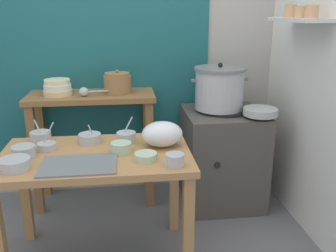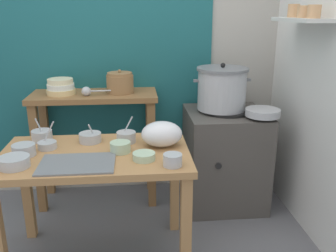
{
  "view_description": "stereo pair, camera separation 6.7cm",
  "coord_description": "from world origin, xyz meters",
  "px_view_note": "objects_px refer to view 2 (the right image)",
  "views": [
    {
      "loc": [
        0.09,
        -1.96,
        1.51
      ],
      "look_at": [
        0.37,
        0.2,
        0.82
      ],
      "focal_mm": 39.24,
      "sensor_mm": 36.0,
      "label": 1
    },
    {
      "loc": [
        0.16,
        -1.97,
        1.51
      ],
      "look_at": [
        0.37,
        0.2,
        0.82
      ],
      "focal_mm": 39.24,
      "sensor_mm": 36.0,
      "label": 2
    }
  ],
  "objects_px": {
    "stove_block": "(224,157)",
    "prep_bowl_7": "(120,147)",
    "plastic_bag": "(162,134)",
    "prep_bowl_5": "(173,160)",
    "back_shelf_table": "(96,121)",
    "clay_pot": "(120,83)",
    "wide_pan": "(263,112)",
    "prep_bowl_4": "(24,150)",
    "prep_bowl_6": "(126,137)",
    "prep_table": "(96,170)",
    "bowl_stack_enamel": "(61,87)",
    "prep_bowl_2": "(90,137)",
    "prep_bowl_3": "(42,135)",
    "prep_bowl_8": "(14,162)",
    "prep_bowl_1": "(47,145)",
    "prep_bowl_0": "(144,156)",
    "ladle": "(88,91)",
    "serving_tray": "(77,164)",
    "steamer_pot": "(222,89)"
  },
  "relations": [
    {
      "from": "bowl_stack_enamel",
      "to": "prep_bowl_2",
      "type": "bearing_deg",
      "value": -65.36
    },
    {
      "from": "stove_block",
      "to": "prep_bowl_7",
      "type": "height_order",
      "value": "prep_bowl_7"
    },
    {
      "from": "serving_tray",
      "to": "prep_bowl_3",
      "type": "bearing_deg",
      "value": 124.15
    },
    {
      "from": "back_shelf_table",
      "to": "prep_bowl_0",
      "type": "height_order",
      "value": "back_shelf_table"
    },
    {
      "from": "prep_bowl_4",
      "to": "prep_bowl_6",
      "type": "distance_m",
      "value": 0.6
    },
    {
      "from": "plastic_bag",
      "to": "prep_bowl_7",
      "type": "height_order",
      "value": "plastic_bag"
    },
    {
      "from": "plastic_bag",
      "to": "prep_bowl_5",
      "type": "height_order",
      "value": "plastic_bag"
    },
    {
      "from": "plastic_bag",
      "to": "prep_bowl_3",
      "type": "xyz_separation_m",
      "value": [
        -0.75,
        0.16,
        -0.04
      ]
    },
    {
      "from": "plastic_bag",
      "to": "wide_pan",
      "type": "bearing_deg",
      "value": 26.82
    },
    {
      "from": "steamer_pot",
      "to": "plastic_bag",
      "type": "bearing_deg",
      "value": -130.21
    },
    {
      "from": "bowl_stack_enamel",
      "to": "prep_bowl_2",
      "type": "xyz_separation_m",
      "value": [
        0.27,
        -0.58,
        -0.2
      ]
    },
    {
      "from": "bowl_stack_enamel",
      "to": "prep_bowl_1",
      "type": "bearing_deg",
      "value": -87.92
    },
    {
      "from": "ladle",
      "to": "prep_bowl_7",
      "type": "distance_m",
      "value": 0.77
    },
    {
      "from": "prep_bowl_6",
      "to": "serving_tray",
      "type": "bearing_deg",
      "value": -128.33
    },
    {
      "from": "plastic_bag",
      "to": "prep_bowl_4",
      "type": "xyz_separation_m",
      "value": [
        -0.79,
        -0.08,
        -0.04
      ]
    },
    {
      "from": "bowl_stack_enamel",
      "to": "prep_bowl_0",
      "type": "height_order",
      "value": "bowl_stack_enamel"
    },
    {
      "from": "bowl_stack_enamel",
      "to": "ladle",
      "type": "xyz_separation_m",
      "value": [
        0.21,
        -0.07,
        -0.02
      ]
    },
    {
      "from": "prep_table",
      "to": "wide_pan",
      "type": "distance_m",
      "value": 1.26
    },
    {
      "from": "ladle",
      "to": "wide_pan",
      "type": "height_order",
      "value": "ladle"
    },
    {
      "from": "stove_block",
      "to": "bowl_stack_enamel",
      "type": "bearing_deg",
      "value": 174.57
    },
    {
      "from": "prep_table",
      "to": "prep_bowl_7",
      "type": "relative_size",
      "value": 9.21
    },
    {
      "from": "serving_tray",
      "to": "wide_pan",
      "type": "distance_m",
      "value": 1.38
    },
    {
      "from": "wide_pan",
      "to": "prep_bowl_5",
      "type": "bearing_deg",
      "value": -136.61
    },
    {
      "from": "prep_bowl_1",
      "to": "prep_bowl_8",
      "type": "xyz_separation_m",
      "value": [
        -0.11,
        -0.26,
        0.01
      ]
    },
    {
      "from": "prep_bowl_3",
      "to": "prep_bowl_8",
      "type": "distance_m",
      "value": 0.41
    },
    {
      "from": "prep_bowl_0",
      "to": "prep_bowl_3",
      "type": "distance_m",
      "value": 0.73
    },
    {
      "from": "steamer_pot",
      "to": "prep_bowl_0",
      "type": "height_order",
      "value": "steamer_pot"
    },
    {
      "from": "back_shelf_table",
      "to": "clay_pot",
      "type": "distance_m",
      "value": 0.36
    },
    {
      "from": "clay_pot",
      "to": "prep_bowl_3",
      "type": "xyz_separation_m",
      "value": [
        -0.48,
        -0.54,
        -0.22
      ]
    },
    {
      "from": "wide_pan",
      "to": "prep_bowl_6",
      "type": "relative_size",
      "value": 1.53
    },
    {
      "from": "plastic_bag",
      "to": "prep_bowl_3",
      "type": "height_order",
      "value": "same"
    },
    {
      "from": "prep_table",
      "to": "bowl_stack_enamel",
      "type": "bearing_deg",
      "value": 112.18
    },
    {
      "from": "prep_bowl_7",
      "to": "prep_bowl_8",
      "type": "relative_size",
      "value": 0.75
    },
    {
      "from": "prep_table",
      "to": "prep_bowl_2",
      "type": "height_order",
      "value": "prep_bowl_2"
    },
    {
      "from": "stove_block",
      "to": "clay_pot",
      "type": "relative_size",
      "value": 3.8
    },
    {
      "from": "prep_bowl_1",
      "to": "prep_bowl_5",
      "type": "xyz_separation_m",
      "value": [
        0.72,
        -0.32,
        0.01
      ]
    },
    {
      "from": "bowl_stack_enamel",
      "to": "prep_bowl_2",
      "type": "height_order",
      "value": "bowl_stack_enamel"
    },
    {
      "from": "clay_pot",
      "to": "prep_bowl_2",
      "type": "distance_m",
      "value": 0.66
    },
    {
      "from": "wide_pan",
      "to": "plastic_bag",
      "type": "bearing_deg",
      "value": -153.18
    },
    {
      "from": "clay_pot",
      "to": "prep_bowl_6",
      "type": "bearing_deg",
      "value": -85.53
    },
    {
      "from": "bowl_stack_enamel",
      "to": "prep_bowl_3",
      "type": "bearing_deg",
      "value": -94.03
    },
    {
      "from": "prep_bowl_2",
      "to": "prep_bowl_7",
      "type": "distance_m",
      "value": 0.27
    },
    {
      "from": "steamer_pot",
      "to": "prep_bowl_3",
      "type": "xyz_separation_m",
      "value": [
        -1.25,
        -0.43,
        -0.18
      ]
    },
    {
      "from": "clay_pot",
      "to": "prep_bowl_4",
      "type": "xyz_separation_m",
      "value": [
        -0.53,
        -0.79,
        -0.22
      ]
    },
    {
      "from": "clay_pot",
      "to": "prep_bowl_5",
      "type": "distance_m",
      "value": 1.08
    },
    {
      "from": "prep_bowl_8",
      "to": "wide_pan",
      "type": "bearing_deg",
      "value": 21.86
    },
    {
      "from": "back_shelf_table",
      "to": "stove_block",
      "type": "distance_m",
      "value": 1.06
    },
    {
      "from": "steamer_pot",
      "to": "prep_bowl_1",
      "type": "relative_size",
      "value": 2.57
    },
    {
      "from": "bowl_stack_enamel",
      "to": "prep_bowl_6",
      "type": "xyz_separation_m",
      "value": [
        0.49,
        -0.61,
        -0.2
      ]
    },
    {
      "from": "back_shelf_table",
      "to": "steamer_pot",
      "type": "relative_size",
      "value": 2.2
    }
  ]
}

